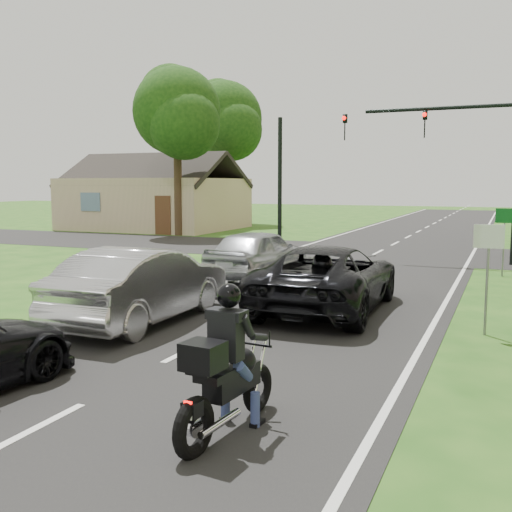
# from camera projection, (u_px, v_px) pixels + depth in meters

# --- Properties ---
(ground) EXTENTS (140.00, 140.00, 0.00)m
(ground) POSITION_uv_depth(u_px,v_px,m) (193.00, 348.00, 10.56)
(ground) COLOR #214D15
(ground) RESTS_ON ground
(road) EXTENTS (8.00, 100.00, 0.01)m
(road) POSITION_uv_depth(u_px,v_px,m) (341.00, 272.00, 19.70)
(road) COLOR black
(road) RESTS_ON ground
(cross_road) EXTENTS (60.00, 7.00, 0.01)m
(cross_road) POSITION_uv_depth(u_px,v_px,m) (378.00, 252.00, 25.18)
(cross_road) COLOR black
(cross_road) RESTS_ON ground
(motorcycle_rider) EXTENTS (0.62, 2.07, 1.79)m
(motorcycle_rider) POSITION_uv_depth(u_px,v_px,m) (226.00, 376.00, 6.85)
(motorcycle_rider) COLOR black
(motorcycle_rider) RESTS_ON ground
(dark_suv) EXTENTS (2.62, 5.43, 1.49)m
(dark_suv) POSITION_uv_depth(u_px,v_px,m) (327.00, 278.00, 13.63)
(dark_suv) COLOR black
(dark_suv) RESTS_ON road
(silver_sedan) EXTENTS (1.71, 4.79, 1.57)m
(silver_sedan) POSITION_uv_depth(u_px,v_px,m) (143.00, 285.00, 12.43)
(silver_sedan) COLOR #B6B7BC
(silver_sedan) RESTS_ON road
(silver_suv) EXTENTS (2.09, 4.57, 1.52)m
(silver_suv) POSITION_uv_depth(u_px,v_px,m) (259.00, 253.00, 18.22)
(silver_suv) COLOR #ABAFB3
(silver_suv) RESTS_ON road
(traffic_signal) EXTENTS (6.38, 0.44, 6.00)m
(traffic_signal) POSITION_uv_depth(u_px,v_px,m) (462.00, 149.00, 21.55)
(traffic_signal) COLOR black
(traffic_signal) RESTS_ON ground
(signal_pole_far) EXTENTS (0.20, 0.20, 6.00)m
(signal_pole_far) POSITION_uv_depth(u_px,v_px,m) (280.00, 181.00, 28.66)
(signal_pole_far) COLOR black
(signal_pole_far) RESTS_ON ground
(sign_white) EXTENTS (0.55, 0.07, 2.12)m
(sign_white) POSITION_uv_depth(u_px,v_px,m) (488.00, 252.00, 11.27)
(sign_white) COLOR slate
(sign_white) RESTS_ON ground
(sign_green) EXTENTS (0.55, 0.07, 2.12)m
(sign_green) POSITION_uv_depth(u_px,v_px,m) (504.00, 225.00, 18.50)
(sign_green) COLOR slate
(sign_green) RESTS_ON ground
(tree_left_near) EXTENTS (5.12, 4.96, 9.22)m
(tree_left_near) POSITION_uv_depth(u_px,v_px,m) (179.00, 116.00, 32.40)
(tree_left_near) COLOR #332316
(tree_left_near) RESTS_ON ground
(tree_left_far) EXTENTS (5.76, 5.58, 10.14)m
(tree_left_far) POSITION_uv_depth(u_px,v_px,m) (227.00, 123.00, 42.21)
(tree_left_far) COLOR #332316
(tree_left_far) RESTS_ON ground
(house) EXTENTS (10.20, 8.00, 4.84)m
(house) POSITION_uv_depth(u_px,v_px,m) (156.00, 201.00, 38.49)
(house) COLOR tan
(house) RESTS_ON ground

